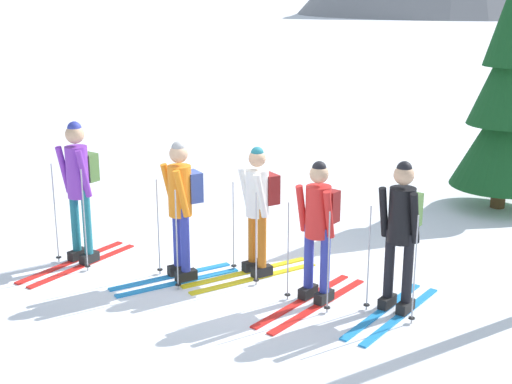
# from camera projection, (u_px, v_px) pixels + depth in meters

# --- Properties ---
(ground_plane) EXTENTS (400.00, 400.00, 0.00)m
(ground_plane) POSITION_uv_depth(u_px,v_px,m) (239.00, 279.00, 8.72)
(ground_plane) COLOR white
(skier_in_purple) EXTENTS (0.61, 1.77, 1.85)m
(skier_in_purple) POSITION_uv_depth(u_px,v_px,m) (79.00, 183.00, 8.97)
(skier_in_purple) COLOR red
(skier_in_purple) RESTS_ON ground
(skier_in_orange) EXTENTS (1.12, 1.51, 1.72)m
(skier_in_orange) POSITION_uv_depth(u_px,v_px,m) (181.00, 203.00, 8.46)
(skier_in_orange) COLOR #1E84D1
(skier_in_orange) RESTS_ON ground
(skier_in_white) EXTENTS (1.20, 1.66, 1.62)m
(skier_in_white) POSITION_uv_depth(u_px,v_px,m) (258.00, 205.00, 8.60)
(skier_in_white) COLOR yellow
(skier_in_white) RESTS_ON ground
(skier_in_red) EXTENTS (0.69, 1.82, 1.63)m
(skier_in_red) POSITION_uv_depth(u_px,v_px,m) (318.00, 225.00, 7.86)
(skier_in_red) COLOR red
(skier_in_red) RESTS_ON ground
(skier_in_black) EXTENTS (0.62, 1.76, 1.70)m
(skier_in_black) POSITION_uv_depth(u_px,v_px,m) (401.00, 229.00, 7.60)
(skier_in_black) COLOR #1E84D1
(skier_in_black) RESTS_ON ground
(pine_tree_near) EXTENTS (1.59, 1.59, 3.84)m
(pine_tree_near) POSITION_uv_depth(u_px,v_px,m) (508.00, 99.00, 11.05)
(pine_tree_near) COLOR #51381E
(pine_tree_near) RESTS_ON ground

